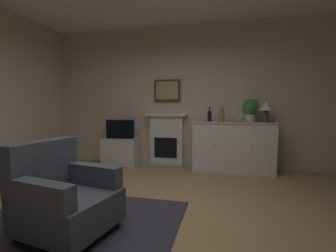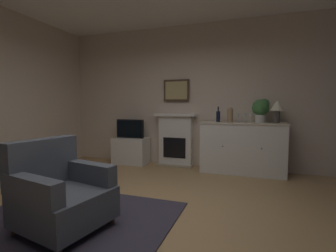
% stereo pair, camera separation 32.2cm
% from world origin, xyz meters
% --- Properties ---
extents(ground_plane, '(5.84, 5.33, 0.10)m').
position_xyz_m(ground_plane, '(0.00, 0.00, -0.05)').
color(ground_plane, tan).
rests_on(ground_plane, ground).
extents(wall_rear, '(5.84, 0.06, 2.92)m').
position_xyz_m(wall_rear, '(0.00, 2.64, 1.46)').
color(wall_rear, beige).
rests_on(wall_rear, ground_plane).
extents(area_rug, '(2.19, 2.00, 0.02)m').
position_xyz_m(area_rug, '(-0.73, -0.40, 0.01)').
color(area_rug, '#383342').
rests_on(area_rug, ground_plane).
extents(fireplace_unit, '(0.87, 0.30, 1.10)m').
position_xyz_m(fireplace_unit, '(-0.39, 2.51, 0.55)').
color(fireplace_unit, white).
rests_on(fireplace_unit, ground_plane).
extents(framed_picture, '(0.55, 0.04, 0.45)m').
position_xyz_m(framed_picture, '(-0.39, 2.55, 1.58)').
color(framed_picture, '#473323').
extents(sideboard_cabinet, '(1.54, 0.49, 0.96)m').
position_xyz_m(sideboard_cabinet, '(0.97, 2.33, 0.48)').
color(sideboard_cabinet, white).
rests_on(sideboard_cabinet, ground_plane).
extents(table_lamp, '(0.26, 0.26, 0.40)m').
position_xyz_m(table_lamp, '(1.54, 2.33, 1.24)').
color(table_lamp, '#4C4742').
rests_on(table_lamp, sideboard_cabinet).
extents(wine_bottle, '(0.08, 0.08, 0.29)m').
position_xyz_m(wine_bottle, '(0.51, 2.34, 1.07)').
color(wine_bottle, black).
rests_on(wine_bottle, sideboard_cabinet).
extents(wine_glass_left, '(0.07, 0.07, 0.16)m').
position_xyz_m(wine_glass_left, '(0.89, 2.32, 1.08)').
color(wine_glass_left, silver).
rests_on(wine_glass_left, sideboard_cabinet).
extents(wine_glass_center, '(0.07, 0.07, 0.16)m').
position_xyz_m(wine_glass_center, '(1.00, 2.31, 1.08)').
color(wine_glass_center, silver).
rests_on(wine_glass_center, sideboard_cabinet).
extents(wine_glass_right, '(0.07, 0.07, 0.16)m').
position_xyz_m(wine_glass_right, '(1.11, 2.30, 1.08)').
color(wine_glass_right, silver).
rests_on(wine_glass_right, sideboard_cabinet).
extents(vase_decorative, '(0.11, 0.11, 0.28)m').
position_xyz_m(vase_decorative, '(0.74, 2.28, 1.10)').
color(vase_decorative, '#9E7F5B').
rests_on(vase_decorative, sideboard_cabinet).
extents(tv_cabinet, '(0.75, 0.42, 0.57)m').
position_xyz_m(tv_cabinet, '(-1.36, 2.35, 0.28)').
color(tv_cabinet, white).
rests_on(tv_cabinet, ground_plane).
extents(tv_set, '(0.62, 0.07, 0.40)m').
position_xyz_m(tv_set, '(-1.36, 2.32, 0.77)').
color(tv_set, black).
rests_on(tv_set, tv_cabinet).
extents(potted_plant_small, '(0.30, 0.30, 0.43)m').
position_xyz_m(potted_plant_small, '(1.28, 2.38, 1.22)').
color(potted_plant_small, beige).
rests_on(potted_plant_small, sideboard_cabinet).
extents(armchair, '(0.94, 0.90, 0.92)m').
position_xyz_m(armchair, '(-0.71, -0.45, 0.38)').
color(armchair, '#474C56').
rests_on(armchair, ground_plane).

